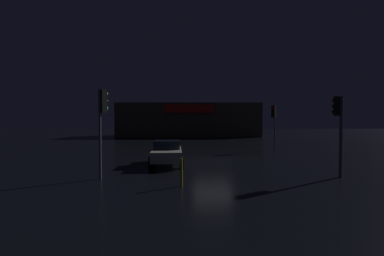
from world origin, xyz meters
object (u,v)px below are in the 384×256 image
at_px(traffic_signal_opposite, 339,121).
at_px(traffic_signal_cross_left, 102,111).
at_px(store_building, 189,120).
at_px(car_near, 167,152).
at_px(traffic_signal_main, 274,116).

distance_m(traffic_signal_opposite, traffic_signal_cross_left, 10.77).
height_order(store_building, car_near, store_building).
distance_m(store_building, car_near, 29.15).
distance_m(traffic_signal_main, traffic_signal_opposite, 11.49).
height_order(store_building, traffic_signal_opposite, store_building).
bearing_deg(store_building, traffic_signal_main, -71.84).
bearing_deg(store_building, traffic_signal_cross_left, -97.17).
relative_size(store_building, traffic_signal_opposite, 5.74).
bearing_deg(traffic_signal_opposite, traffic_signal_cross_left, -179.22).
distance_m(traffic_signal_main, traffic_signal_cross_left, 16.11).
height_order(traffic_signal_main, car_near, traffic_signal_main).
distance_m(store_building, traffic_signal_cross_left, 33.24).
height_order(store_building, traffic_signal_main, store_building).
bearing_deg(traffic_signal_opposite, car_near, 155.11).
bearing_deg(traffic_signal_main, car_near, -137.94).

